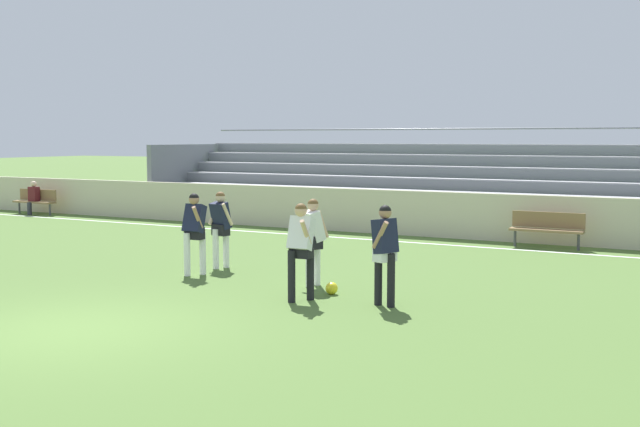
{
  "coord_description": "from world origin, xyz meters",
  "views": [
    {
      "loc": [
        8.36,
        -7.92,
        2.76
      ],
      "look_at": [
        1.05,
        5.69,
        1.25
      ],
      "focal_mm": 43.51,
      "sensor_mm": 36.0,
      "label": 1
    }
  ],
  "objects_px": {
    "spectator_seated": "(33,195)",
    "player_white_pressing_high": "(301,243)",
    "bleacher_stand": "(441,183)",
    "player_dark_on_ball": "(385,246)",
    "bench_far_right": "(547,226)",
    "soccer_ball": "(332,288)",
    "player_white_challenging": "(313,235)",
    "bench_centre_sideline": "(36,199)",
    "player_dark_dropping_back": "(221,223)",
    "player_dark_trailing_run": "(194,227)"
  },
  "relations": [
    {
      "from": "spectator_seated",
      "to": "soccer_ball",
      "type": "xyz_separation_m",
      "value": [
        16.02,
        -7.59,
        -0.59
      ]
    },
    {
      "from": "spectator_seated",
      "to": "player_white_pressing_high",
      "type": "xyz_separation_m",
      "value": [
        15.82,
        -8.32,
        0.29
      ]
    },
    {
      "from": "bleacher_stand",
      "to": "bench_far_right",
      "type": "distance_m",
      "value": 5.74
    },
    {
      "from": "spectator_seated",
      "to": "player_white_challenging",
      "type": "relative_size",
      "value": 0.74
    },
    {
      "from": "bleacher_stand",
      "to": "player_dark_on_ball",
      "type": "xyz_separation_m",
      "value": [
        3.27,
        -11.99,
        -0.34
      ]
    },
    {
      "from": "spectator_seated",
      "to": "player_dark_on_ball",
      "type": "distance_m",
      "value": 18.99
    },
    {
      "from": "spectator_seated",
      "to": "player_dark_trailing_run",
      "type": "xyz_separation_m",
      "value": [
        12.7,
        -7.17,
        0.28
      ]
    },
    {
      "from": "bench_far_right",
      "to": "soccer_ball",
      "type": "relative_size",
      "value": 8.18
    },
    {
      "from": "bleacher_stand",
      "to": "player_white_challenging",
      "type": "height_order",
      "value": "bleacher_stand"
    },
    {
      "from": "player_white_challenging",
      "to": "bench_far_right",
      "type": "bearing_deg",
      "value": 68.97
    },
    {
      "from": "player_white_pressing_high",
      "to": "player_dark_on_ball",
      "type": "distance_m",
      "value": 1.44
    },
    {
      "from": "player_white_challenging",
      "to": "player_dark_trailing_run",
      "type": "xyz_separation_m",
      "value": [
        -2.65,
        -0.11,
        0.01
      ]
    },
    {
      "from": "player_white_pressing_high",
      "to": "player_white_challenging",
      "type": "bearing_deg",
      "value": 110.03
    },
    {
      "from": "bench_far_right",
      "to": "player_white_challenging",
      "type": "distance_m",
      "value": 7.7
    },
    {
      "from": "bench_far_right",
      "to": "player_white_pressing_high",
      "type": "height_order",
      "value": "player_white_pressing_high"
    },
    {
      "from": "bleacher_stand",
      "to": "spectator_seated",
      "type": "relative_size",
      "value": 16.81
    },
    {
      "from": "player_white_challenging",
      "to": "player_white_pressing_high",
      "type": "xyz_separation_m",
      "value": [
        0.46,
        -1.26,
        0.02
      ]
    },
    {
      "from": "player_white_challenging",
      "to": "player_dark_dropping_back",
      "type": "relative_size",
      "value": 1.0
    },
    {
      "from": "bench_far_right",
      "to": "player_white_pressing_high",
      "type": "xyz_separation_m",
      "value": [
        -2.3,
        -8.44,
        0.45
      ]
    },
    {
      "from": "bleacher_stand",
      "to": "player_dark_trailing_run",
      "type": "height_order",
      "value": "bleacher_stand"
    },
    {
      "from": "player_dark_trailing_run",
      "to": "player_dark_on_ball",
      "type": "height_order",
      "value": "player_dark_on_ball"
    },
    {
      "from": "bench_centre_sideline",
      "to": "bench_far_right",
      "type": "bearing_deg",
      "value": 0.0
    },
    {
      "from": "player_dark_on_ball",
      "to": "bleacher_stand",
      "type": "bearing_deg",
      "value": 105.24
    },
    {
      "from": "soccer_ball",
      "to": "player_dark_dropping_back",
      "type": "bearing_deg",
      "value": 157.94
    },
    {
      "from": "bench_centre_sideline",
      "to": "player_dark_trailing_run",
      "type": "bearing_deg",
      "value": -29.84
    },
    {
      "from": "player_white_challenging",
      "to": "player_dark_dropping_back",
      "type": "height_order",
      "value": "player_white_challenging"
    },
    {
      "from": "player_dark_trailing_run",
      "to": "player_dark_dropping_back",
      "type": "relative_size",
      "value": 1.02
    },
    {
      "from": "bench_centre_sideline",
      "to": "bench_far_right",
      "type": "relative_size",
      "value": 1.0
    },
    {
      "from": "bench_centre_sideline",
      "to": "player_white_challenging",
      "type": "bearing_deg",
      "value": -25.05
    },
    {
      "from": "bleacher_stand",
      "to": "player_dark_on_ball",
      "type": "distance_m",
      "value": 12.43
    },
    {
      "from": "player_white_pressing_high",
      "to": "soccer_ball",
      "type": "xyz_separation_m",
      "value": [
        0.2,
        0.73,
        -0.88
      ]
    },
    {
      "from": "bench_far_right",
      "to": "player_dark_dropping_back",
      "type": "xyz_separation_m",
      "value": [
        -5.44,
        -6.35,
        0.42
      ]
    },
    {
      "from": "bench_far_right",
      "to": "soccer_ball",
      "type": "distance_m",
      "value": 8.0
    },
    {
      "from": "spectator_seated",
      "to": "player_white_challenging",
      "type": "distance_m",
      "value": 16.91
    },
    {
      "from": "spectator_seated",
      "to": "player_white_pressing_high",
      "type": "bearing_deg",
      "value": -27.75
    },
    {
      "from": "bleacher_stand",
      "to": "player_white_challenging",
      "type": "bearing_deg",
      "value": -82.75
    },
    {
      "from": "player_white_pressing_high",
      "to": "soccer_ball",
      "type": "height_order",
      "value": "player_white_pressing_high"
    },
    {
      "from": "player_white_challenging",
      "to": "player_dark_on_ball",
      "type": "distance_m",
      "value": 2.09
    },
    {
      "from": "player_white_challenging",
      "to": "soccer_ball",
      "type": "distance_m",
      "value": 1.21
    },
    {
      "from": "bench_centre_sideline",
      "to": "player_dark_dropping_back",
      "type": "bearing_deg",
      "value": -26.6
    },
    {
      "from": "spectator_seated",
      "to": "soccer_ball",
      "type": "height_order",
      "value": "spectator_seated"
    },
    {
      "from": "player_white_challenging",
      "to": "spectator_seated",
      "type": "bearing_deg",
      "value": 155.3
    },
    {
      "from": "bench_far_right",
      "to": "player_white_pressing_high",
      "type": "bearing_deg",
      "value": -105.25
    },
    {
      "from": "bench_centre_sideline",
      "to": "spectator_seated",
      "type": "height_order",
      "value": "spectator_seated"
    },
    {
      "from": "bleacher_stand",
      "to": "player_dark_dropping_back",
      "type": "distance_m",
      "value": 10.3
    },
    {
      "from": "bench_far_right",
      "to": "player_dark_on_ball",
      "type": "relative_size",
      "value": 1.08
    },
    {
      "from": "bench_far_right",
      "to": "player_dark_trailing_run",
      "type": "height_order",
      "value": "player_dark_trailing_run"
    },
    {
      "from": "player_white_challenging",
      "to": "player_dark_trailing_run",
      "type": "height_order",
      "value": "player_dark_trailing_run"
    },
    {
      "from": "bleacher_stand",
      "to": "spectator_seated",
      "type": "height_order",
      "value": "bleacher_stand"
    },
    {
      "from": "bench_centre_sideline",
      "to": "player_dark_trailing_run",
      "type": "height_order",
      "value": "player_dark_trailing_run"
    }
  ]
}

